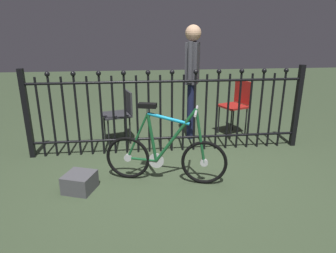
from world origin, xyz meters
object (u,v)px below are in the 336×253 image
(bicycle, at_px, (165,155))
(chair_charcoal, at_px, (121,111))
(chair_red, at_px, (237,102))
(person_visitor, at_px, (192,72))
(display_crate, at_px, (80,182))

(bicycle, relative_size, chair_charcoal, 1.71)
(chair_red, bearing_deg, bicycle, -132.13)
(bicycle, xyz_separation_m, chair_red, (1.36, 1.51, 0.23))
(chair_red, distance_m, chair_charcoal, 1.91)
(chair_charcoal, distance_m, person_visitor, 1.26)
(display_crate, bearing_deg, bicycle, 6.47)
(chair_red, distance_m, person_visitor, 0.94)
(person_visitor, relative_size, display_crate, 5.84)
(bicycle, xyz_separation_m, chair_charcoal, (-0.54, 1.37, 0.16))
(person_visitor, bearing_deg, bicycle, -111.80)
(bicycle, distance_m, display_crate, 0.99)
(chair_red, bearing_deg, chair_charcoal, -175.99)
(chair_charcoal, xyz_separation_m, display_crate, (-0.41, -1.48, -0.40))
(person_visitor, bearing_deg, chair_red, 3.66)
(chair_red, xyz_separation_m, person_visitor, (-0.78, -0.05, 0.51))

